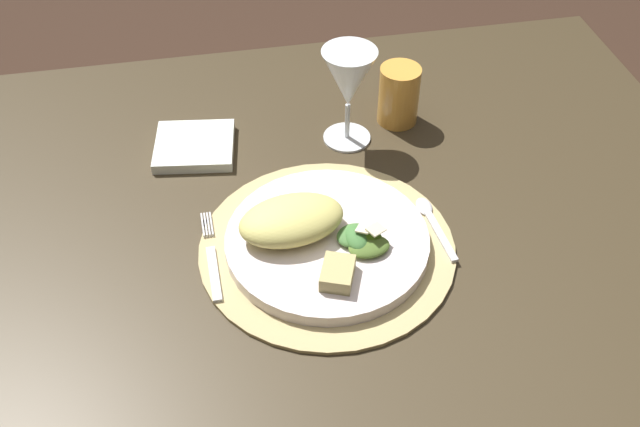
{
  "coord_description": "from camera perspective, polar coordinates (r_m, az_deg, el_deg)",
  "views": [
    {
      "loc": [
        -0.15,
        -0.75,
        1.48
      ],
      "look_at": [
        -0.01,
        -0.03,
        0.77
      ],
      "focal_mm": 41.2,
      "sensor_mm": 36.0,
      "label": 1
    }
  ],
  "objects": [
    {
      "name": "dining_table",
      "position": [
        1.16,
        0.04,
        -4.96
      ],
      "size": [
        1.22,
        0.89,
        0.75
      ],
      "color": "#3C311F",
      "rests_on": "ground"
    },
    {
      "name": "placemat",
      "position": [
        1.0,
        0.55,
        -2.67
      ],
      "size": [
        0.35,
        0.35,
        0.01
      ],
      "primitive_type": "cylinder",
      "color": "tan",
      "rests_on": "dining_table"
    },
    {
      "name": "dinner_plate",
      "position": [
        0.99,
        0.55,
        -2.17
      ],
      "size": [
        0.27,
        0.27,
        0.02
      ],
      "primitive_type": "cylinder",
      "color": "silver",
      "rests_on": "placemat"
    },
    {
      "name": "pasta_serving",
      "position": [
        0.97,
        -2.23,
        -0.51
      ],
      "size": [
        0.15,
        0.11,
        0.05
      ],
      "primitive_type": "ellipsoid",
      "rotation": [
        0.0,
        0.0,
        3.27
      ],
      "color": "#D7CC6D",
      "rests_on": "dinner_plate"
    },
    {
      "name": "salad_greens",
      "position": [
        0.97,
        3.23,
        -2.03
      ],
      "size": [
        0.08,
        0.07,
        0.03
      ],
      "color": "#3F7336",
      "rests_on": "dinner_plate"
    },
    {
      "name": "bread_piece",
      "position": [
        0.92,
        1.37,
        -4.66
      ],
      "size": [
        0.06,
        0.06,
        0.02
      ],
      "primitive_type": "cube",
      "rotation": [
        0.0,
        0.0,
        4.34
      ],
      "color": "tan",
      "rests_on": "dinner_plate"
    },
    {
      "name": "fork",
      "position": [
        0.98,
        -8.39,
        -3.55
      ],
      "size": [
        0.02,
        0.16,
        0.0
      ],
      "color": "silver",
      "rests_on": "placemat"
    },
    {
      "name": "spoon",
      "position": [
        1.04,
        8.62,
        -0.41
      ],
      "size": [
        0.03,
        0.13,
        0.01
      ],
      "color": "silver",
      "rests_on": "placemat"
    },
    {
      "name": "napkin",
      "position": [
        1.17,
        -9.72,
        5.19
      ],
      "size": [
        0.14,
        0.13,
        0.02
      ],
      "primitive_type": "cube",
      "rotation": [
        0.0,
        0.0,
        -0.14
      ],
      "color": "white",
      "rests_on": "dining_table"
    },
    {
      "name": "wine_glass",
      "position": [
        1.11,
        2.24,
        10.23
      ],
      "size": [
        0.08,
        0.08,
        0.16
      ],
      "color": "silver",
      "rests_on": "dining_table"
    },
    {
      "name": "amber_tumbler",
      "position": [
        1.19,
        6.14,
        9.14
      ],
      "size": [
        0.07,
        0.07,
        0.1
      ],
      "primitive_type": "cylinder",
      "color": "gold",
      "rests_on": "dining_table"
    }
  ]
}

